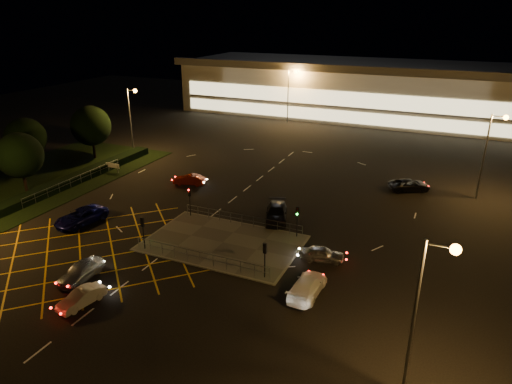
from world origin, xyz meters
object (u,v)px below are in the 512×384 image
at_px(car_near_silver, 81,271).
at_px(car_east_grey, 409,185).
at_px(signal_sw, 143,227).
at_px(car_left_blue, 81,217).
at_px(car_circ_red, 189,180).
at_px(signal_nw, 190,196).
at_px(signal_se, 265,253).
at_px(car_far_dkgrey, 276,213).
at_px(car_approach_white, 307,286).
at_px(signal_ne, 297,215).
at_px(car_right_silver, 322,254).
at_px(car_queue_white, 81,298).

xyz_separation_m(car_near_silver, car_east_grey, (22.21, 31.68, -0.05)).
relative_size(signal_sw, car_left_blue, 0.57).
bearing_deg(car_circ_red, car_east_grey, 96.75).
distance_m(signal_sw, car_near_silver, 6.62).
height_order(signal_nw, car_circ_red, signal_nw).
relative_size(signal_se, car_east_grey, 0.63).
distance_m(car_far_dkgrey, car_approach_white, 13.74).
bearing_deg(signal_ne, car_left_blue, -164.22).
relative_size(signal_ne, car_approach_white, 0.63).
height_order(signal_ne, car_right_silver, signal_ne).
height_order(signal_nw, car_east_grey, signal_nw).
bearing_deg(car_right_silver, signal_ne, 34.83).
relative_size(car_left_blue, car_east_grey, 1.11).
xyz_separation_m(car_near_silver, car_right_silver, (17.24, 10.90, -0.09)).
bearing_deg(signal_ne, signal_sw, -146.35).
bearing_deg(car_queue_white, car_right_silver, 54.13).
relative_size(signal_nw, car_queue_white, 0.85).
height_order(signal_nw, car_near_silver, signal_nw).
xyz_separation_m(car_right_silver, car_circ_red, (-20.73, 11.54, 0.00)).
xyz_separation_m(car_queue_white, car_east_grey, (19.57, 34.38, 0.09)).
bearing_deg(car_east_grey, car_right_silver, 138.69).
relative_size(car_far_dkgrey, car_east_grey, 1.07).
xyz_separation_m(car_left_blue, car_east_grey, (29.89, 23.57, -0.08)).
height_order(signal_nw, car_far_dkgrey, signal_nw).
height_order(car_right_silver, car_approach_white, car_approach_white).
bearing_deg(car_right_silver, car_circ_red, 48.81).
height_order(signal_sw, car_left_blue, signal_sw).
bearing_deg(signal_se, car_left_blue, -5.15).
xyz_separation_m(car_queue_white, car_circ_red, (-6.13, 25.13, 0.05)).
bearing_deg(car_right_silver, signal_se, 131.31).
xyz_separation_m(car_queue_white, car_right_silver, (14.61, 13.60, 0.04)).
relative_size(signal_nw, car_near_silver, 0.72).
bearing_deg(car_east_grey, car_circ_red, 81.92).
xyz_separation_m(signal_nw, car_east_grey, (20.47, 17.51, -1.67)).
bearing_deg(car_left_blue, car_right_silver, 15.51).
xyz_separation_m(signal_sw, car_queue_white, (0.89, -8.88, -1.76)).
bearing_deg(signal_nw, car_east_grey, 40.55).
relative_size(signal_nw, car_circ_red, 0.79).
xyz_separation_m(signal_se, signal_nw, (-12.00, 7.99, 0.00)).
bearing_deg(car_far_dkgrey, car_approach_white, -77.24).
bearing_deg(car_near_silver, car_east_grey, 53.13).
bearing_deg(car_circ_red, car_far_dkgrey, 56.26).
distance_m(car_right_silver, car_approach_white, 5.44).
bearing_deg(car_near_silver, car_circ_red, 97.01).
relative_size(car_near_silver, car_queue_white, 1.17).
relative_size(car_near_silver, car_east_grey, 0.87).
distance_m(signal_se, car_near_silver, 15.15).
relative_size(signal_ne, car_east_grey, 0.63).
xyz_separation_m(signal_sw, car_near_silver, (-1.74, -6.18, -1.63)).
bearing_deg(signal_sw, signal_nw, -90.00).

